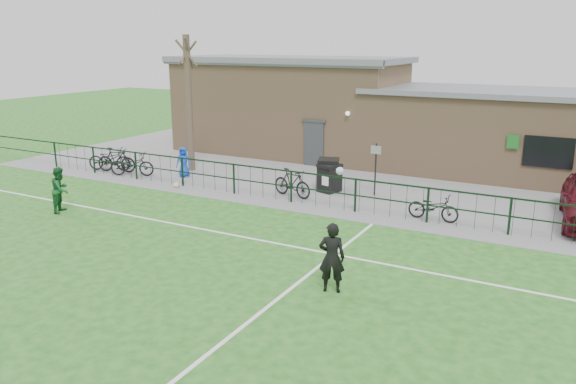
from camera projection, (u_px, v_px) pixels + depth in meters
The scene contains 20 objects.
ground at pixel (186, 295), 13.06m from camera, with size 90.00×90.00×0.00m, color #205A1A.
paving_strip at pixel (381, 176), 24.51m from camera, with size 34.00×13.00×0.02m, color slate.
pitch_line_touch at pixel (326, 209), 19.68m from camera, with size 28.00×0.10×0.01m, color white.
pitch_line_mid at pixel (272, 242), 16.45m from camera, with size 28.00×0.10×0.01m, color white.
pitch_line_perp at pixel (259, 314), 12.14m from camera, with size 0.10×16.00×0.01m, color white.
perimeter_fence at pixel (329, 192), 19.69m from camera, with size 28.00×0.10×1.20m, color black.
bare_tree at pixel (189, 104), 24.88m from camera, with size 0.30×0.30×6.00m, color #45362A.
wheelie_bin_left at pixel (330, 179), 21.83m from camera, with size 0.67×0.76×1.02m, color black.
wheelie_bin_right at pixel (328, 175), 22.17m from camera, with size 0.75×0.86×1.14m, color black.
sign_post at pixel (375, 170), 21.21m from camera, with size 0.06×0.06×2.00m, color black.
bicycle_a at pixel (110, 159), 25.47m from camera, with size 0.69×1.98×1.04m, color black.
bicycle_b at pixel (116, 160), 25.12m from camera, with size 0.52×1.84×1.11m, color black.
bicycle_c at pixel (132, 164), 24.44m from camera, with size 0.67×1.93×1.02m, color black.
bicycle_d at pixel (292, 183), 21.10m from camera, with size 0.50×1.77×1.07m, color black.
bicycle_e at pixel (433, 207), 18.34m from camera, with size 0.58×1.68×0.88m, color black.
spectator_child at pixel (184, 162), 24.20m from camera, with size 0.64×0.42×1.31m, color blue.
goalkeeper_kick at pixel (332, 255), 13.10m from camera, with size 1.50×3.16×2.36m.
outfield_player at pixel (61, 190), 19.26m from camera, with size 0.76×0.60×1.57m, color #164E24.
ball_ground at pixel (176, 185), 22.54m from camera, with size 0.24×0.24×0.24m, color white.
clubhouse at pixel (386, 117), 26.89m from camera, with size 24.25×5.40×4.96m.
Camera 1 is at (7.83, -9.39, 5.71)m, focal length 35.00 mm.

